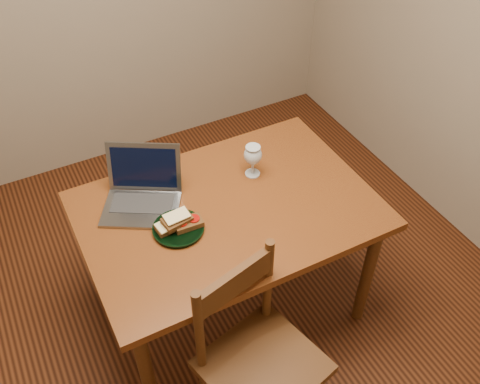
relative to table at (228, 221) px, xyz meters
name	(u,v)px	position (x,y,z in m)	size (l,w,h in m)	color
floor	(216,317)	(-0.10, -0.03, -0.66)	(3.20, 3.20, 0.02)	black
table	(228,221)	(0.00, 0.00, 0.00)	(1.30, 0.90, 0.74)	#55230E
chair	(259,354)	(-0.16, -0.58, -0.15)	(0.52, 0.51, 0.47)	#41250D
plate	(178,229)	(-0.25, -0.03, 0.10)	(0.22, 0.22, 0.02)	black
sandwich_cheese	(169,226)	(-0.29, -0.02, 0.12)	(0.11, 0.07, 0.03)	#381E0C
sandwich_tomato	(188,222)	(-0.21, -0.04, 0.12)	(0.12, 0.07, 0.04)	#381E0C
sandwich_top	(177,219)	(-0.25, -0.02, 0.15)	(0.12, 0.07, 0.04)	#381E0C
milk_glass	(253,161)	(0.21, 0.15, 0.17)	(0.09, 0.09, 0.17)	white
laptop	(143,189)	(-0.31, 0.22, 0.15)	(0.44, 0.43, 0.24)	slate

